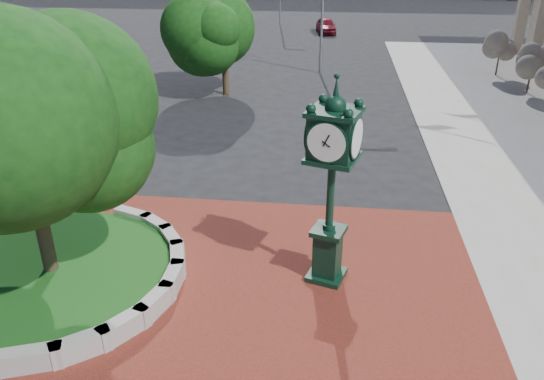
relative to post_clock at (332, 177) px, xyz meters
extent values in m
plane|color=black|center=(-2.05, -0.97, -2.93)|extent=(200.00, 200.00, 0.00)
cube|color=maroon|center=(-2.05, -1.97, -2.91)|extent=(12.00, 12.00, 0.04)
cube|color=#9E9B93|center=(-5.95, -3.97, -2.66)|extent=(1.29, 0.76, 0.54)
cube|color=#9E9B93|center=(-5.10, -3.50, -2.66)|extent=(1.20, 1.04, 0.54)
cube|color=#9E9B93|center=(-4.43, -2.80, -2.66)|extent=(1.00, 1.22, 0.54)
cube|color=#9E9B93|center=(-3.99, -1.93, -2.66)|extent=(0.71, 1.30, 0.54)
cube|color=#9E9B93|center=(-3.85, -0.97, -2.66)|extent=(0.35, 1.25, 0.54)
cube|color=#9E9B93|center=(-3.99, 0.00, -2.66)|extent=(0.71, 1.30, 0.54)
cube|color=#9E9B93|center=(-4.43, 0.87, -2.66)|extent=(1.00, 1.22, 0.54)
cube|color=#9E9B93|center=(-5.10, 1.57, -2.66)|extent=(1.20, 1.04, 0.54)
cube|color=#9E9B93|center=(-5.95, 2.04, -2.66)|extent=(1.29, 0.76, 0.54)
cylinder|color=#134315|center=(-7.05, -0.97, -2.73)|extent=(6.10, 6.10, 0.40)
cylinder|color=#38281C|center=(-7.05, -0.97, -1.85)|extent=(0.36, 0.36, 2.17)
sphere|color=#103A10|center=(-7.05, -0.97, 0.80)|extent=(5.20, 5.20, 5.20)
cylinder|color=#38281C|center=(-6.05, 17.03, -1.97)|extent=(0.36, 0.36, 1.92)
sphere|color=#103A10|center=(-6.05, 17.03, 0.31)|extent=(4.40, 4.40, 4.40)
cube|color=black|center=(0.00, 0.00, -2.84)|extent=(1.12, 1.12, 0.18)
cube|color=black|center=(0.00, 0.00, -2.14)|extent=(0.77, 0.77, 1.24)
cube|color=black|center=(0.00, 0.00, -1.49)|extent=(0.98, 0.98, 0.13)
cylinder|color=black|center=(0.00, 0.00, -0.47)|extent=(0.19, 0.19, 1.91)
cube|color=black|center=(0.00, 0.00, 1.06)|extent=(1.26, 1.26, 1.01)
cylinder|color=white|center=(-0.15, -0.51, 1.06)|extent=(0.88, 0.32, 0.90)
cylinder|color=white|center=(0.15, 0.51, 1.06)|extent=(0.88, 0.32, 0.90)
cylinder|color=white|center=(-0.51, 0.15, 1.06)|extent=(0.32, 0.88, 0.90)
cylinder|color=white|center=(0.51, -0.15, 1.06)|extent=(0.32, 0.88, 0.90)
sphere|color=black|center=(0.00, 0.00, 1.75)|extent=(0.49, 0.49, 0.49)
cone|color=black|center=(0.00, 0.00, 2.12)|extent=(0.20, 0.20, 0.56)
imported|color=maroon|center=(-1.04, 37.83, -2.26)|extent=(2.07, 4.09, 1.33)
cylinder|color=#38281C|center=(10.79, 19.22, -2.33)|extent=(0.10, 0.10, 1.20)
sphere|color=#A9548A|center=(10.79, 19.22, -1.33)|extent=(1.20, 1.20, 1.20)
cylinder|color=#38281C|center=(10.11, 23.25, -2.33)|extent=(0.10, 0.10, 1.20)
sphere|color=#A9548A|center=(10.11, 23.25, -1.33)|extent=(1.20, 1.20, 1.20)
camera|label=1|loc=(-0.06, -11.60, 5.25)|focal=35.00mm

